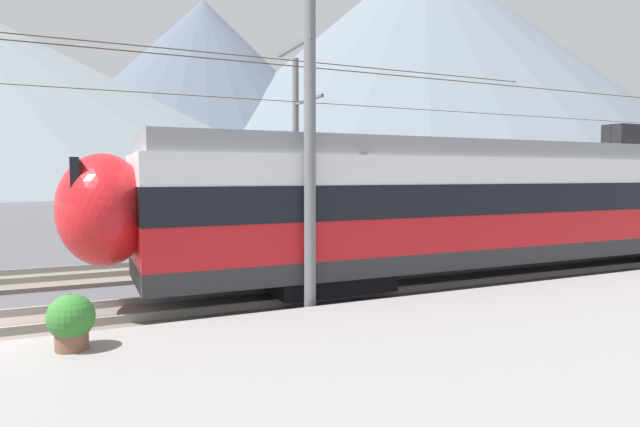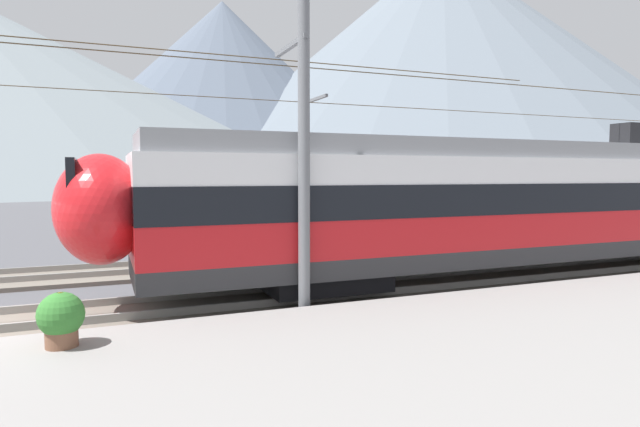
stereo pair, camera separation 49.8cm
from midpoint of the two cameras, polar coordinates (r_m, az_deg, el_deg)
track_far at (r=16.98m, az=-29.82°, el=-6.22°), size 120.00×3.00×0.28m
train_near_platform at (r=16.18m, az=22.40°, el=1.21°), size 23.93×2.85×4.27m
train_far_track at (r=28.16m, az=31.61°, el=2.04°), size 24.63×2.85×4.27m
catenary_mast_mid at (r=10.83m, az=-0.60°, el=11.01°), size 40.16×1.89×8.29m
catenary_mast_far_side at (r=20.07m, az=-1.11°, el=6.72°), size 40.16×2.59×7.33m
potted_plant_by_shelter at (r=8.99m, az=-24.70°, el=-10.08°), size 0.69×0.69×0.84m
mountain_central_peak at (r=205.82m, az=-10.31°, el=12.66°), size 137.56×137.56×67.13m
mountain_right_ridge at (r=221.35m, az=12.94°, el=15.15°), size 213.95×213.95×91.03m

